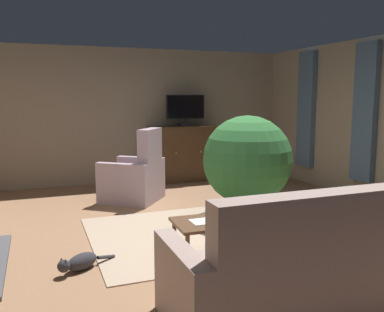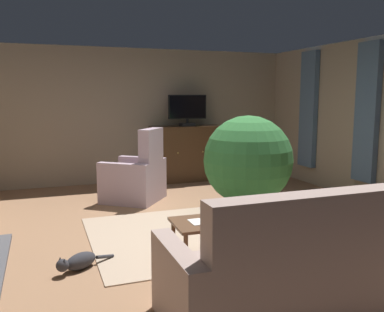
{
  "view_description": "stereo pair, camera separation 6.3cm",
  "coord_description": "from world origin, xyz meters",
  "px_view_note": "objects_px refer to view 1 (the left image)",
  "views": [
    {
      "loc": [
        -1.8,
        -4.55,
        1.68
      ],
      "look_at": [
        -0.01,
        0.16,
        0.94
      ],
      "focal_mm": 38.85,
      "sensor_mm": 36.0,
      "label": 1
    },
    {
      "loc": [
        -1.74,
        -4.57,
        1.68
      ],
      "look_at": [
        -0.01,
        0.16,
        0.94
      ],
      "focal_mm": 38.85,
      "sensor_mm": 36.0,
      "label": 2
    }
  ],
  "objects_px": {
    "television": "(185,109)",
    "potted_plant_tall_palm_by_window": "(247,161)",
    "coffee_table": "(223,224)",
    "tv_remote": "(225,214)",
    "folded_newspaper": "(206,221)",
    "armchair_near_window": "(135,179)",
    "cat": "(80,262)",
    "sofa_floral": "(298,274)",
    "tv_cabinet": "(185,155)"
  },
  "relations": [
    {
      "from": "television",
      "to": "potted_plant_tall_palm_by_window",
      "type": "relative_size",
      "value": 0.54
    },
    {
      "from": "coffee_table",
      "to": "tv_remote",
      "type": "bearing_deg",
      "value": 55.76
    },
    {
      "from": "folded_newspaper",
      "to": "potted_plant_tall_palm_by_window",
      "type": "xyz_separation_m",
      "value": [
        1.13,
        1.23,
        0.38
      ]
    },
    {
      "from": "armchair_near_window",
      "to": "television",
      "type": "bearing_deg",
      "value": 41.96
    },
    {
      "from": "tv_remote",
      "to": "cat",
      "type": "xyz_separation_m",
      "value": [
        -1.52,
        0.05,
        -0.33
      ]
    },
    {
      "from": "tv_remote",
      "to": "sofa_floral",
      "type": "relative_size",
      "value": 0.09
    },
    {
      "from": "cat",
      "to": "coffee_table",
      "type": "bearing_deg",
      "value": -7.55
    },
    {
      "from": "television",
      "to": "potted_plant_tall_palm_by_window",
      "type": "bearing_deg",
      "value": -90.46
    },
    {
      "from": "tv_cabinet",
      "to": "coffee_table",
      "type": "bearing_deg",
      "value": -104.09
    },
    {
      "from": "coffee_table",
      "to": "sofa_floral",
      "type": "bearing_deg",
      "value": -88.17
    },
    {
      "from": "tv_remote",
      "to": "potted_plant_tall_palm_by_window",
      "type": "distance_m",
      "value": 1.44
    },
    {
      "from": "potted_plant_tall_palm_by_window",
      "to": "cat",
      "type": "bearing_deg",
      "value": -156.15
    },
    {
      "from": "sofa_floral",
      "to": "cat",
      "type": "bearing_deg",
      "value": 135.33
    },
    {
      "from": "television",
      "to": "tv_cabinet",
      "type": "bearing_deg",
      "value": 90.0
    },
    {
      "from": "television",
      "to": "folded_newspaper",
      "type": "bearing_deg",
      "value": -106.94
    },
    {
      "from": "coffee_table",
      "to": "television",
      "type": "bearing_deg",
      "value": 75.72
    },
    {
      "from": "coffee_table",
      "to": "potted_plant_tall_palm_by_window",
      "type": "bearing_deg",
      "value": 52.66
    },
    {
      "from": "tv_cabinet",
      "to": "armchair_near_window",
      "type": "height_order",
      "value": "armchair_near_window"
    },
    {
      "from": "coffee_table",
      "to": "armchair_near_window",
      "type": "relative_size",
      "value": 0.88
    },
    {
      "from": "television",
      "to": "potted_plant_tall_palm_by_window",
      "type": "xyz_separation_m",
      "value": [
        -0.02,
        -2.55,
        -0.62
      ]
    },
    {
      "from": "folded_newspaper",
      "to": "cat",
      "type": "bearing_deg",
      "value": 171.76
    },
    {
      "from": "armchair_near_window",
      "to": "potted_plant_tall_palm_by_window",
      "type": "height_order",
      "value": "potted_plant_tall_palm_by_window"
    },
    {
      "from": "coffee_table",
      "to": "tv_remote",
      "type": "distance_m",
      "value": 0.18
    },
    {
      "from": "tv_remote",
      "to": "sofa_floral",
      "type": "distance_m",
      "value": 1.4
    },
    {
      "from": "television",
      "to": "cat",
      "type": "relative_size",
      "value": 1.29
    },
    {
      "from": "coffee_table",
      "to": "potted_plant_tall_palm_by_window",
      "type": "xyz_separation_m",
      "value": [
        0.94,
        1.24,
        0.43
      ]
    },
    {
      "from": "tv_cabinet",
      "to": "armchair_near_window",
      "type": "xyz_separation_m",
      "value": [
        -1.28,
        -1.2,
        -0.16
      ]
    },
    {
      "from": "television",
      "to": "folded_newspaper",
      "type": "distance_m",
      "value": 4.08
    },
    {
      "from": "tv_remote",
      "to": "armchair_near_window",
      "type": "xyz_separation_m",
      "value": [
        -0.41,
        2.51,
        -0.06
      ]
    },
    {
      "from": "tv_remote",
      "to": "sofa_floral",
      "type": "xyz_separation_m",
      "value": [
        -0.05,
        -1.4,
        -0.08
      ]
    },
    {
      "from": "tv_cabinet",
      "to": "sofa_floral",
      "type": "xyz_separation_m",
      "value": [
        -0.93,
        -5.11,
        -0.18
      ]
    },
    {
      "from": "television",
      "to": "armchair_near_window",
      "type": "xyz_separation_m",
      "value": [
        -1.28,
        -1.15,
        -1.05
      ]
    },
    {
      "from": "tv_cabinet",
      "to": "sofa_floral",
      "type": "bearing_deg",
      "value": -100.27
    },
    {
      "from": "sofa_floral",
      "to": "potted_plant_tall_palm_by_window",
      "type": "relative_size",
      "value": 1.4
    },
    {
      "from": "sofa_floral",
      "to": "potted_plant_tall_palm_by_window",
      "type": "distance_m",
      "value": 2.7
    },
    {
      "from": "potted_plant_tall_palm_by_window",
      "to": "television",
      "type": "bearing_deg",
      "value": 89.54
    },
    {
      "from": "tv_cabinet",
      "to": "tv_remote",
      "type": "distance_m",
      "value": 3.81
    },
    {
      "from": "coffee_table",
      "to": "cat",
      "type": "height_order",
      "value": "coffee_table"
    },
    {
      "from": "television",
      "to": "coffee_table",
      "type": "distance_m",
      "value": 4.05
    },
    {
      "from": "sofa_floral",
      "to": "tv_remote",
      "type": "bearing_deg",
      "value": 87.81
    },
    {
      "from": "tv_cabinet",
      "to": "coffee_table",
      "type": "height_order",
      "value": "tv_cabinet"
    },
    {
      "from": "sofa_floral",
      "to": "potted_plant_tall_palm_by_window",
      "type": "height_order",
      "value": "potted_plant_tall_palm_by_window"
    },
    {
      "from": "tv_remote",
      "to": "cat",
      "type": "relative_size",
      "value": 0.29
    },
    {
      "from": "armchair_near_window",
      "to": "cat",
      "type": "height_order",
      "value": "armchair_near_window"
    },
    {
      "from": "tv_remote",
      "to": "cat",
      "type": "height_order",
      "value": "tv_remote"
    },
    {
      "from": "folded_newspaper",
      "to": "cat",
      "type": "distance_m",
      "value": 1.3
    },
    {
      "from": "folded_newspaper",
      "to": "armchair_near_window",
      "type": "height_order",
      "value": "armchair_near_window"
    },
    {
      "from": "coffee_table",
      "to": "potted_plant_tall_palm_by_window",
      "type": "relative_size",
      "value": 0.73
    },
    {
      "from": "tv_cabinet",
      "to": "sofa_floral",
      "type": "relative_size",
      "value": 0.72
    },
    {
      "from": "potted_plant_tall_palm_by_window",
      "to": "sofa_floral",
      "type": "bearing_deg",
      "value": -109.88
    }
  ]
}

